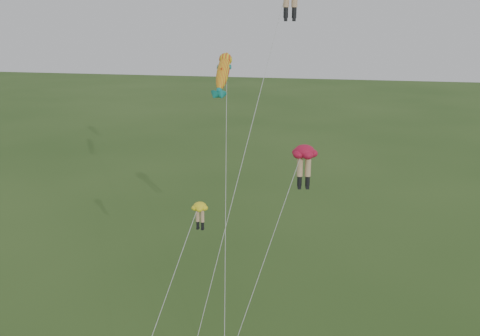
# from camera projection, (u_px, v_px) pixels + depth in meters

# --- Properties ---
(legs_kite_red_mid) EXTENTS (4.52, 8.47, 11.92)m
(legs_kite_red_mid) POSITION_uv_depth(u_px,v_px,m) (303.00, 157.00, 31.44)
(legs_kite_red_mid) COLOR #B51233
(legs_kite_red_mid) RESTS_ON ground
(legs_kite_yellow) EXTENTS (3.13, 6.35, 9.62)m
(legs_kite_yellow) POSITION_uv_depth(u_px,v_px,m) (196.00, 218.00, 28.50)
(legs_kite_yellow) COLOR yellow
(legs_kite_yellow) RESTS_ON ground
(fish_kite) EXTENTS (3.22, 12.96, 17.19)m
(fish_kite) POSITION_uv_depth(u_px,v_px,m) (223.00, 73.00, 34.13)
(fish_kite) COLOR yellow
(fish_kite) RESTS_ON ground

